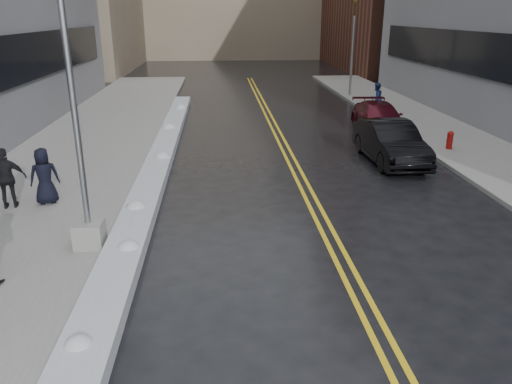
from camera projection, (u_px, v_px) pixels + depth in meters
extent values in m
plane|color=black|center=(234.00, 290.00, 10.13)|extent=(160.00, 160.00, 0.00)
cube|color=gray|center=(75.00, 158.00, 19.09)|extent=(5.50, 50.00, 0.15)
cube|color=gray|center=(472.00, 150.00, 20.19)|extent=(4.00, 50.00, 0.15)
cube|color=gold|center=(285.00, 156.00, 19.68)|extent=(0.12, 50.00, 0.01)
cube|color=gold|center=(293.00, 155.00, 19.70)|extent=(0.12, 50.00, 0.01)
cube|color=silver|center=(156.00, 169.00, 17.41)|extent=(0.90, 30.00, 0.34)
cube|color=gray|center=(89.00, 234.00, 11.63)|extent=(0.65, 0.65, 0.60)
cylinder|color=gray|center=(69.00, 67.00, 10.34)|extent=(0.14, 0.14, 7.00)
cylinder|color=maroon|center=(450.00, 141.00, 20.00)|extent=(0.24, 0.24, 0.60)
sphere|color=maroon|center=(451.00, 134.00, 19.90)|extent=(0.26, 0.26, 0.26)
cylinder|color=maroon|center=(450.00, 140.00, 19.98)|extent=(0.25, 0.10, 0.10)
cylinder|color=gray|center=(352.00, 56.00, 32.35)|extent=(0.14, 0.14, 5.00)
imported|color=#594C0C|center=(355.00, 7.00, 31.34)|extent=(0.16, 0.20, 1.00)
imported|color=black|center=(44.00, 176.00, 14.09)|extent=(0.92, 0.76, 1.62)
imported|color=black|center=(7.00, 178.00, 13.77)|extent=(1.08, 0.68, 1.72)
imported|color=navy|center=(376.00, 98.00, 26.98)|extent=(1.00, 0.96, 1.63)
imported|color=black|center=(390.00, 142.00, 18.60)|extent=(1.72, 4.67, 1.53)
imported|color=#430A15|center=(379.00, 118.00, 23.36)|extent=(2.11, 4.76, 1.36)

